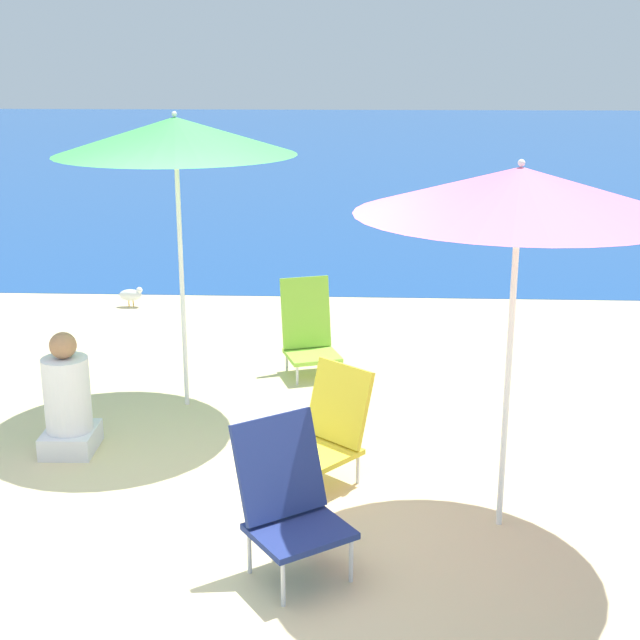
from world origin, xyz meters
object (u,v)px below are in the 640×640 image
Objects in this scene: beach_chair_lime at (308,331)px; beach_chair_navy at (288,496)px; beach_umbrella_green at (175,136)px; water_bottle at (356,429)px; beach_umbrella_pink at (520,191)px; seagull at (131,295)px; person_seated_near at (68,403)px; beach_chair_yellow at (328,427)px.

beach_chair_navy is at bearing -107.29° from beach_chair_lime.
water_bottle is (1.38, -0.65, -2.06)m from beach_umbrella_green.
seagull is at bearing 125.94° from beach_umbrella_pink.
person_seated_near is at bearing -125.62° from beach_umbrella_green.
seagull is (-2.57, 3.57, 0.05)m from water_bottle.
beach_umbrella_green is 2.56m from water_bottle.
beach_chair_yellow is 1.89m from person_seated_near.
beach_chair_yellow is 0.71m from water_bottle.
beach_umbrella_green reaches higher than beach_umbrella_pink.
beach_chair_lime is (-1.32, 2.68, -1.63)m from beach_umbrella_pink.
beach_umbrella_pink reaches higher than water_bottle.
water_bottle is (0.18, 0.62, -0.28)m from beach_chair_yellow.
person_seated_near is at bearing -172.37° from water_bottle.
beach_umbrella_green is 2.77× the size of beach_chair_navy.
beach_chair_yellow is at bearing 151.80° from beach_umbrella_pink.
beach_chair_lime is at bearing 116.10° from beach_umbrella_pink.
beach_chair_yellow reaches higher than seagull.
seagull is (-3.45, 4.76, -1.87)m from beach_umbrella_pink.
person_seated_near is 4.01× the size of water_bottle.
beach_chair_lime reaches higher than water_bottle.
beach_umbrella_pink is at bearing 12.25° from beach_chair_yellow.
beach_umbrella_pink is 2.04m from beach_chair_yellow.
beach_umbrella_pink is 2.47× the size of person_seated_near.
beach_chair_navy reaches higher than water_bottle.
beach_chair_lime is 3.80× the size of water_bottle.
beach_chair_navy is 3.12× the size of seagull.
person_seated_near is (-1.69, 1.46, -0.07)m from beach_chair_navy.
beach_chair_lime is 2.99m from seagull.
person_seated_near reaches higher than water_bottle.
beach_umbrella_green is at bearing -67.74° from seagull.
beach_umbrella_green reaches higher than water_bottle.
seagull reaches higher than water_bottle.
beach_chair_lime is (-0.26, 2.12, 0.01)m from beach_chair_yellow.
beach_umbrella_pink is 3.48m from person_seated_near.
beach_umbrella_green is at bearing -156.92° from beach_chair_lime.
beach_chair_lime is 3.12× the size of seagull.
water_bottle is (2.04, 0.27, -0.27)m from person_seated_near.
beach_chair_lime is (0.94, 0.84, -1.77)m from beach_umbrella_green.
beach_chair_navy is (0.09, -3.22, 0.05)m from beach_chair_lime.
seagull is (-2.22, 5.30, -0.29)m from beach_chair_navy.
beach_chair_lime is at bearing -44.17° from seagull.
beach_umbrella_pink is 8.13× the size of seagull.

